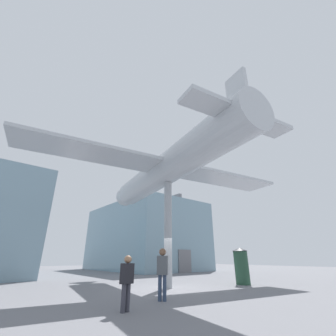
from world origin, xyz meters
The scene contains 7 objects.
ground_plane centered at (0.00, 0.00, 0.00)m, with size 80.00×80.00×0.00m, color slate.
glass_pavilion_right centered at (9.54, 16.56, 4.06)m, with size 10.24×15.79×8.69m.
support_pylon_central centered at (0.00, 0.00, 2.91)m, with size 0.45×0.45×5.82m.
suspended_airplane centered at (0.06, 0.32, 6.79)m, with size 17.27×15.79×3.28m.
visitor_person centered at (-2.57, -2.77, 1.07)m, with size 0.43×0.45×1.84m.
visitor_second centered at (-4.53, -3.48, 0.89)m, with size 0.44×0.31×1.56m.
info_kiosk centered at (4.51, -1.58, 1.07)m, with size 0.96×0.96×2.08m.
Camera 1 is at (-8.45, -10.18, 1.49)m, focal length 24.00 mm.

